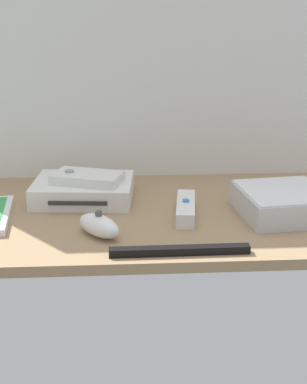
% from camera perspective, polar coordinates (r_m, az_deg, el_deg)
% --- Properties ---
extents(ground_plane, '(1.00, 0.48, 0.02)m').
position_cam_1_polar(ground_plane, '(1.10, -0.00, -2.46)').
color(ground_plane, '#9E7F5B').
rests_on(ground_plane, ground).
extents(back_wall, '(1.10, 0.01, 0.64)m').
position_cam_1_polar(back_wall, '(1.27, -0.68, 15.82)').
color(back_wall, white).
rests_on(back_wall, ground).
extents(game_console, '(0.22, 0.18, 0.04)m').
position_cam_1_polar(game_console, '(1.16, -7.56, 0.22)').
color(game_console, white).
rests_on(game_console, ground_plane).
extents(mini_computer, '(0.19, 0.19, 0.05)m').
position_cam_1_polar(mini_computer, '(1.09, 13.82, -1.09)').
color(mini_computer, silver).
rests_on(mini_computer, ground_plane).
extents(remote_wand, '(0.05, 0.15, 0.03)m').
position_cam_1_polar(remote_wand, '(1.06, 3.49, -1.78)').
color(remote_wand, white).
rests_on(remote_wand, ground_plane).
extents(remote_nunchuk, '(0.10, 0.10, 0.05)m').
position_cam_1_polar(remote_nunchuk, '(0.97, -5.88, -3.61)').
color(remote_nunchuk, white).
rests_on(remote_nunchuk, ground_plane).
extents(remote_classic_pad, '(0.16, 0.12, 0.02)m').
position_cam_1_polar(remote_classic_pad, '(1.13, -7.15, 1.54)').
color(remote_classic_pad, white).
rests_on(remote_classic_pad, game_console).
extents(sensor_bar, '(0.24, 0.02, 0.01)m').
position_cam_1_polar(sensor_bar, '(0.90, 2.84, -6.32)').
color(sensor_bar, black).
rests_on(sensor_bar, ground_plane).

